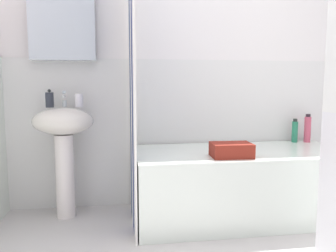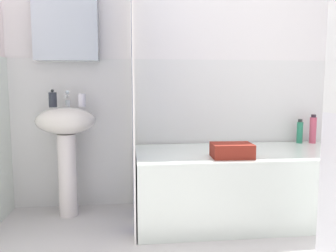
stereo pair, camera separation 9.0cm
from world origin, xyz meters
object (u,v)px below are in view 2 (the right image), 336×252
(conditioner_bottle, at_px, (300,132))
(towel_folded, at_px, (232,150))
(sink, at_px, (66,137))
(toothbrush_cup, at_px, (82,100))
(bathtub, at_px, (243,184))
(body_wash_bottle, at_px, (313,130))
(soap_dispenser, at_px, (53,99))

(conditioner_bottle, relative_size, towel_folded, 0.75)
(sink, xyz_separation_m, toothbrush_cup, (0.11, 0.06, 0.27))
(sink, xyz_separation_m, bathtub, (1.31, -0.18, -0.35))
(conditioner_bottle, bearing_deg, towel_folded, -145.80)
(sink, bearing_deg, body_wash_bottle, 2.76)
(bathtub, height_order, body_wash_bottle, body_wash_bottle)
(soap_dispenser, distance_m, toothbrush_cup, 0.21)
(soap_dispenser, bearing_deg, conditioner_bottle, 2.01)
(toothbrush_cup, bearing_deg, sink, -150.86)
(toothbrush_cup, bearing_deg, towel_folded, -23.87)
(toothbrush_cup, distance_m, body_wash_bottle, 1.91)
(bathtub, xyz_separation_m, conditioner_bottle, (0.59, 0.29, 0.35))
(sink, xyz_separation_m, towel_folded, (1.15, -0.40, -0.05))
(toothbrush_cup, xyz_separation_m, body_wash_bottle, (1.89, 0.03, -0.26))
(towel_folded, bearing_deg, toothbrush_cup, 156.13)
(soap_dispenser, relative_size, body_wash_bottle, 0.56)
(toothbrush_cup, distance_m, bathtub, 1.37)
(soap_dispenser, height_order, toothbrush_cup, soap_dispenser)
(soap_dispenser, xyz_separation_m, toothbrush_cup, (0.21, 0.02, -0.01))
(toothbrush_cup, xyz_separation_m, towel_folded, (1.04, -0.46, -0.32))
(soap_dispenser, distance_m, body_wash_bottle, 2.12)
(soap_dispenser, xyz_separation_m, bathtub, (1.40, -0.22, -0.63))
(toothbrush_cup, bearing_deg, bathtub, -11.55)
(soap_dispenser, height_order, conditioner_bottle, soap_dispenser)
(soap_dispenser, bearing_deg, toothbrush_cup, 6.30)
(soap_dispenser, relative_size, conditioner_bottle, 0.66)
(soap_dispenser, xyz_separation_m, towel_folded, (1.25, -0.44, -0.33))
(body_wash_bottle, height_order, towel_folded, body_wash_bottle)
(bathtub, relative_size, body_wash_bottle, 6.57)
(soap_dispenser, height_order, towel_folded, soap_dispenser)
(bathtub, height_order, conditioner_bottle, conditioner_bottle)
(conditioner_bottle, height_order, towel_folded, conditioner_bottle)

